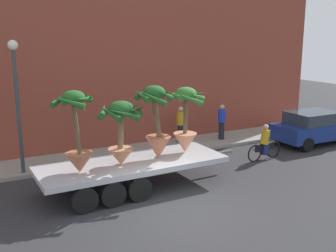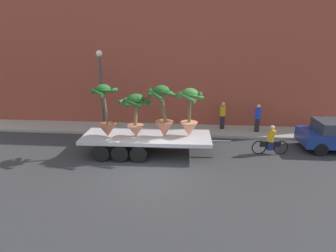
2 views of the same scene
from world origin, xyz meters
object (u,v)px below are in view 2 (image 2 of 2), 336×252
at_px(potted_palm_rear, 190,112).
at_px(street_lamp, 101,81).
at_px(pedestrian_far_left, 223,115).
at_px(potted_palm_extra, 136,112).
at_px(cyclist, 271,141).
at_px(pedestrian_near_gate, 258,118).
at_px(potted_palm_front, 106,112).
at_px(flatbed_trailer, 141,139).
at_px(potted_palm_middle, 163,112).

relative_size(potted_palm_rear, street_lamp, 0.49).
xyz_separation_m(potted_palm_rear, pedestrian_far_left, (2.03, 3.98, -1.16)).
height_order(potted_palm_extra, pedestrian_far_left, potted_palm_extra).
height_order(cyclist, pedestrian_near_gate, pedestrian_near_gate).
height_order(potted_palm_front, pedestrian_near_gate, potted_palm_front).
xyz_separation_m(cyclist, pedestrian_near_gate, (-0.00, 3.15, 0.37)).
relative_size(pedestrian_far_left, street_lamp, 0.35).
height_order(flatbed_trailer, cyclist, cyclist).
bearing_deg(potted_palm_middle, street_lamp, 141.87).
bearing_deg(potted_palm_middle, potted_palm_rear, 10.32).
distance_m(potted_palm_rear, street_lamp, 6.09).
distance_m(potted_palm_middle, street_lamp, 5.16).
relative_size(potted_palm_middle, pedestrian_near_gate, 1.49).
distance_m(potted_palm_extra, pedestrian_far_left, 6.40).
xyz_separation_m(pedestrian_near_gate, street_lamp, (-9.35, -0.67, 2.19)).
height_order(potted_palm_middle, pedestrian_far_left, potted_palm_middle).
bearing_deg(potted_palm_extra, pedestrian_near_gate, 30.20).
distance_m(cyclist, pedestrian_near_gate, 3.18).
relative_size(potted_palm_middle, street_lamp, 0.53).
bearing_deg(flatbed_trailer, pedestrian_near_gate, 29.78).
bearing_deg(flatbed_trailer, street_lamp, 133.62).
height_order(cyclist, street_lamp, street_lamp).
xyz_separation_m(potted_palm_rear, cyclist, (4.09, 0.41, -1.53)).
bearing_deg(pedestrian_far_left, potted_palm_front, -144.19).
bearing_deg(pedestrian_far_left, street_lamp, -171.54).
xyz_separation_m(potted_palm_extra, pedestrian_far_left, (4.60, 4.28, -1.20)).
relative_size(potted_palm_rear, potted_palm_middle, 0.94).
xyz_separation_m(potted_palm_middle, pedestrian_near_gate, (5.36, 3.80, -1.17)).
bearing_deg(cyclist, potted_palm_middle, -173.13).
bearing_deg(street_lamp, flatbed_trailer, -46.38).
xyz_separation_m(potted_palm_rear, potted_palm_middle, (-1.28, -0.23, 0.01)).
relative_size(flatbed_trailer, potted_palm_front, 2.87).
distance_m(potted_palm_front, street_lamp, 3.65).
relative_size(potted_palm_rear, cyclist, 1.30).
distance_m(potted_palm_rear, potted_palm_middle, 1.30).
bearing_deg(flatbed_trailer, pedestrian_far_left, 42.99).
height_order(flatbed_trailer, pedestrian_far_left, pedestrian_far_left).
distance_m(potted_palm_middle, pedestrian_near_gate, 6.68).
height_order(potted_palm_rear, cyclist, potted_palm_rear).
xyz_separation_m(potted_palm_rear, pedestrian_near_gate, (4.09, 3.57, -1.16)).
relative_size(cyclist, street_lamp, 0.38).
xyz_separation_m(cyclist, street_lamp, (-9.35, 2.48, 2.56)).
xyz_separation_m(potted_palm_rear, potted_palm_extra, (-2.57, -0.30, 0.04)).
relative_size(potted_palm_extra, pedestrian_far_left, 1.25).
xyz_separation_m(flatbed_trailer, pedestrian_near_gate, (6.46, 3.70, 0.27)).
bearing_deg(potted_palm_front, potted_palm_extra, 3.61).
bearing_deg(potted_palm_front, potted_palm_middle, 3.42).
xyz_separation_m(potted_palm_middle, cyclist, (5.37, 0.65, -1.54)).
bearing_deg(potted_palm_extra, flatbed_trailer, 42.60).
bearing_deg(potted_palm_rear, cyclist, 5.78).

